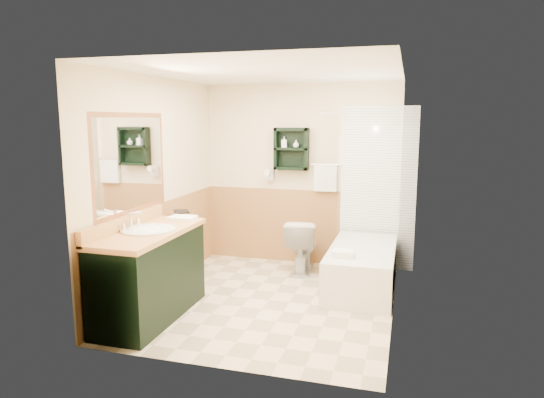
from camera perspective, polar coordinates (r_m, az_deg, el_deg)
The scene contains 25 objects.
floor at distance 5.35m, azimuth -0.35°, elevation -11.81°, with size 3.00×3.00×0.00m, color beige.
back_wall at distance 6.51m, azimuth 3.37°, elevation 2.88°, with size 2.60×0.04×2.40m, color #FBEEC5.
left_wall at distance 5.56m, azimuth -13.56°, elevation 1.52°, with size 0.04×3.00×2.40m, color #FBEEC5.
right_wall at distance 4.85m, azimuth 14.79°, elevation 0.35°, with size 0.04×3.00×2.40m, color #FBEEC5.
ceiling at distance 5.01m, azimuth -0.38°, elevation 14.93°, with size 2.60×3.00×0.04m, color white.
wainscot_left at distance 5.67m, azimuth -12.98°, elevation -5.51°, with size 2.98×2.98×1.00m, color #B8844A, non-canonical shape.
wainscot_back at distance 6.59m, azimuth 3.25°, elevation -3.21°, with size 2.58×2.58×1.00m, color #B8844A, non-canonical shape.
mirror_frame at distance 5.03m, azimuth -16.25°, elevation 4.04°, with size 1.30×1.30×1.00m, color brown, non-canonical shape.
mirror_glass at distance 5.02m, azimuth -16.20°, elevation 4.04°, with size 1.20×1.20×0.90m, color white, non-canonical shape.
tile_right at distance 5.62m, azimuth 14.48°, elevation 0.01°, with size 1.50×1.50×2.10m, color white, non-canonical shape.
tile_back at distance 6.34m, azimuth 12.35°, elevation 1.14°, with size 0.95×0.95×2.10m, color white, non-canonical shape.
tile_accent at distance 5.55m, azimuth 14.74°, elevation 8.72°, with size 1.50×1.50×0.10m, color #124125, non-canonical shape.
wall_shelf at distance 6.39m, azimuth 2.30°, elevation 5.92°, with size 0.45×0.15×0.55m, color black.
hair_dryer at distance 6.52m, azimuth -0.24°, elevation 2.91°, with size 0.10×0.24×0.18m, color silver, non-canonical shape.
towel_bar at distance 6.36m, azimuth 6.34°, elevation 4.04°, with size 0.40×0.06×0.40m, color white, non-canonical shape.
curtain_rod at distance 5.61m, azimuth 7.09°, elevation 9.97°, with size 0.03×0.03×1.60m, color silver.
shower_curtain at distance 5.84m, azimuth 7.19°, elevation 1.58°, with size 1.05×1.05×1.70m, color #C5B695, non-canonical shape.
vanity at distance 4.93m, azimuth -14.15°, elevation -8.58°, with size 0.59×1.38×0.88m, color black.
bathtub at distance 5.72m, azimuth 10.53°, elevation -7.99°, with size 0.73×1.50×0.48m, color silver.
toilet at distance 6.23m, azimuth 3.56°, elevation -5.50°, with size 0.38×0.69×0.67m, color silver.
counter_towel at distance 5.22m, azimuth -10.49°, elevation -2.23°, with size 0.27×0.21×0.04m, color white.
vanity_book at distance 5.61m, azimuth -11.49°, elevation -0.52°, with size 0.17×0.02×0.22m, color black.
tub_towel at distance 5.25m, azimuth 8.37°, elevation -6.36°, with size 0.23×0.19×0.07m, color white.
soap_bottle_a at distance 6.40m, azimuth 1.45°, elevation 6.37°, with size 0.07×0.15×0.07m, color silver.
soap_bottle_b at distance 6.36m, azimuth 2.85°, elevation 6.39°, with size 0.08×0.10×0.08m, color silver.
Camera 1 is at (1.39, -4.79, 1.94)m, focal length 32.00 mm.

